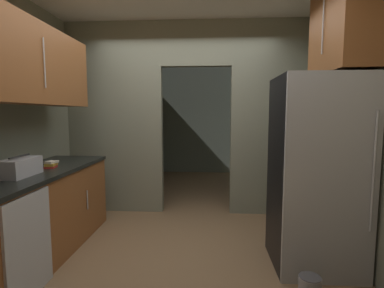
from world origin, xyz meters
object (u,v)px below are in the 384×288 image
(dishwasher, at_px, (29,247))
(refrigerator, at_px, (316,173))
(boombox, at_px, (20,167))
(book_stack, at_px, (51,164))

(dishwasher, bearing_deg, refrigerator, 15.36)
(boombox, height_order, book_stack, boombox)
(refrigerator, distance_m, boombox, 2.71)
(refrigerator, height_order, book_stack, refrigerator)
(boombox, relative_size, book_stack, 2.47)
(book_stack, bearing_deg, dishwasher, -72.47)
(boombox, xyz_separation_m, book_stack, (0.05, 0.41, -0.05))
(refrigerator, height_order, boombox, refrigerator)
(refrigerator, xyz_separation_m, boombox, (-2.69, -0.27, 0.07))
(dishwasher, height_order, book_stack, book_stack)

